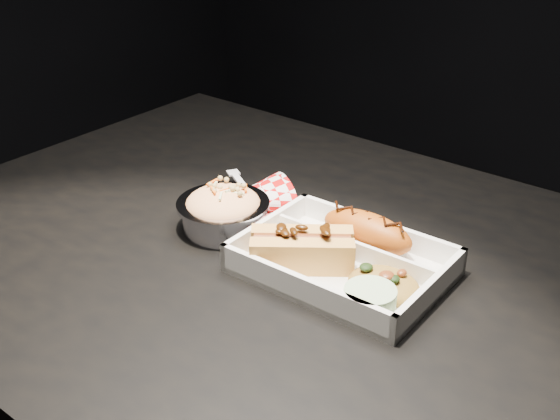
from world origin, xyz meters
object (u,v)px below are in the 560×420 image
object	(u,v)px
fried_pastry	(367,232)
hotdog	(302,247)
napkin_fork	(252,199)
food_tray	(343,265)
dining_table	(315,320)
foil_coleslaw_cup	(223,209)

from	to	relation	value
fried_pastry	hotdog	size ratio (longest dim) A/B	0.94
hotdog	napkin_fork	distance (m)	0.18
food_tray	fried_pastry	bearing A→B (deg)	90.00
dining_table	fried_pastry	distance (m)	0.14
fried_pastry	foil_coleslaw_cup	xyz separation A→B (m)	(-0.19, -0.07, -0.00)
food_tray	foil_coleslaw_cup	world-z (taller)	foil_coleslaw_cup
dining_table	foil_coleslaw_cup	size ratio (longest dim) A/B	9.31
food_tray	foil_coleslaw_cup	distance (m)	0.19
hotdog	napkin_fork	xyz separation A→B (m)	(-0.16, 0.08, -0.02)
dining_table	napkin_fork	world-z (taller)	napkin_fork
dining_table	hotdog	xyz separation A→B (m)	(-0.01, -0.02, 0.12)
dining_table	fried_pastry	world-z (taller)	fried_pastry
hotdog	foil_coleslaw_cup	xyz separation A→B (m)	(-0.15, 0.02, -0.00)
dining_table	food_tray	size ratio (longest dim) A/B	4.74
fried_pastry	napkin_fork	xyz separation A→B (m)	(-0.20, 0.00, -0.02)
dining_table	napkin_fork	size ratio (longest dim) A/B	7.03
dining_table	foil_coleslaw_cup	bearing A→B (deg)	-177.35
fried_pastry	napkin_fork	size ratio (longest dim) A/B	0.76
fried_pastry	hotdog	distance (m)	0.09
food_tray	foil_coleslaw_cup	xyz separation A→B (m)	(-0.19, -0.01, 0.02)
dining_table	food_tray	world-z (taller)	food_tray
fried_pastry	napkin_fork	world-z (taller)	napkin_fork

